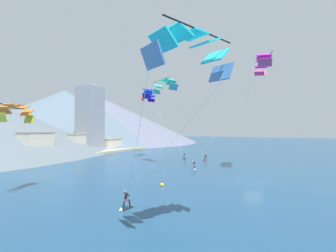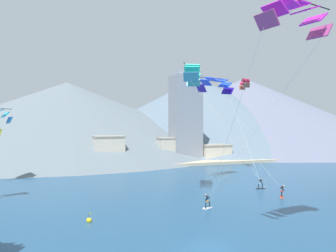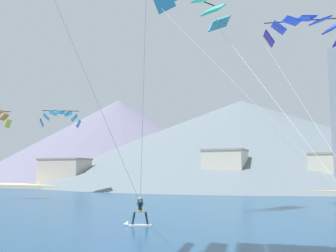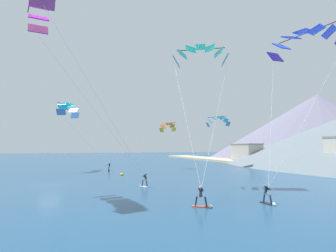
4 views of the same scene
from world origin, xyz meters
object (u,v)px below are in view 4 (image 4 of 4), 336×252
(parafoil_kite_near_lead, at_px, (41,8))
(race_marker_buoy, at_px, (122,175))
(parafoil_kite_mid_center, at_px, (304,40))
(parafoil_kite_distant_low_drift, at_px, (218,120))
(kitesurfer_near_lead, at_px, (144,182))
(kitesurfer_mid_center, at_px, (269,198))
(parafoil_kite_near_trail, at_px, (200,54))
(parafoil_kite_distant_mid_solo, at_px, (168,126))
(parafoil_kite_far_left, at_px, (68,109))
(kitesurfer_near_trail, at_px, (203,200))
(kitesurfer_far_left, at_px, (109,168))

(parafoil_kite_near_lead, distance_m, race_marker_buoy, 27.61)
(parafoil_kite_mid_center, distance_m, parafoil_kite_distant_low_drift, 37.65)
(kitesurfer_near_lead, bearing_deg, kitesurfer_mid_center, 30.79)
(kitesurfer_near_lead, bearing_deg, parafoil_kite_mid_center, 59.62)
(parafoil_kite_near_trail, relative_size, parafoil_kite_distant_mid_solo, 3.47)
(parafoil_kite_mid_center, bearing_deg, parafoil_kite_distant_low_drift, 166.06)
(parafoil_kite_near_trail, relative_size, parafoil_kite_mid_center, 1.00)
(kitesurfer_mid_center, height_order, parafoil_kite_far_left, parafoil_kite_far_left)
(parafoil_kite_distant_low_drift, distance_m, parafoil_kite_distant_mid_solo, 13.84)
(parafoil_kite_distant_low_drift, bearing_deg, race_marker_buoy, -63.29)
(kitesurfer_near_trail, height_order, kitesurfer_mid_center, kitesurfer_near_trail)
(parafoil_kite_far_left, height_order, parafoil_kite_distant_mid_solo, parafoil_kite_far_left)
(kitesurfer_far_left, height_order, race_marker_buoy, kitesurfer_far_left)
(kitesurfer_near_lead, relative_size, kitesurfer_far_left, 0.99)
(kitesurfer_mid_center, distance_m, parafoil_kite_near_lead, 29.26)
(parafoil_kite_near_lead, bearing_deg, parafoil_kite_distant_low_drift, 128.37)
(kitesurfer_far_left, bearing_deg, parafoil_kite_far_left, -112.74)
(parafoil_kite_near_lead, xyz_separation_m, parafoil_kite_far_left, (-29.16, 1.59, -6.53))
(kitesurfer_near_trail, relative_size, parafoil_kite_near_trail, 0.11)
(kitesurfer_far_left, relative_size, parafoil_kite_distant_low_drift, 0.31)
(kitesurfer_mid_center, relative_size, kitesurfer_far_left, 0.99)
(parafoil_kite_distant_low_drift, distance_m, race_marker_buoy, 31.16)
(kitesurfer_near_trail, relative_size, parafoil_kite_mid_center, 0.11)
(parafoil_kite_far_left, xyz_separation_m, race_marker_buoy, (12.86, 9.56, -12.76))
(parafoil_kite_distant_low_drift, bearing_deg, kitesurfer_mid_center, -23.56)
(parafoil_kite_distant_low_drift, xyz_separation_m, race_marker_buoy, (13.03, -25.89, -11.43))
(kitesurfer_near_lead, distance_m, kitesurfer_mid_center, 15.29)
(parafoil_kite_near_lead, bearing_deg, race_marker_buoy, 145.63)
(kitesurfer_near_trail, height_order, kitesurfer_far_left, kitesurfer_near_trail)
(parafoil_kite_near_lead, height_order, parafoil_kite_distant_mid_solo, parafoil_kite_near_lead)
(kitesurfer_far_left, bearing_deg, race_marker_buoy, 7.66)
(parafoil_kite_near_lead, height_order, parafoil_kite_distant_low_drift, parafoil_kite_near_lead)
(kitesurfer_near_lead, relative_size, race_marker_buoy, 1.74)
(kitesurfer_mid_center, bearing_deg, parafoil_kite_near_trail, -176.98)
(kitesurfer_near_trail, xyz_separation_m, parafoil_kite_mid_center, (-2.88, 14.13, 16.37))
(parafoil_kite_mid_center, distance_m, parafoil_kite_distant_mid_solo, 36.34)
(parafoil_kite_far_left, distance_m, race_marker_buoy, 20.48)
(kitesurfer_near_trail, bearing_deg, parafoil_kite_mid_center, 101.53)
(kitesurfer_far_left, distance_m, parafoil_kite_mid_center, 40.70)
(kitesurfer_far_left, xyz_separation_m, parafoil_kite_distant_mid_solo, (-2.79, 13.46, 9.21))
(parafoil_kite_far_left, relative_size, parafoil_kite_distant_low_drift, 2.18)
(kitesurfer_far_left, height_order, parafoil_kite_near_trail, parafoil_kite_near_trail)
(parafoil_kite_near_lead, distance_m, parafoil_kite_mid_center, 28.99)
(parafoil_kite_distant_mid_solo, bearing_deg, parafoil_kite_far_left, -91.81)
(kitesurfer_near_lead, distance_m, kitesurfer_near_trail, 12.55)
(parafoil_kite_far_left, distance_m, parafoil_kite_distant_mid_solo, 22.00)
(parafoil_kite_near_trail, xyz_separation_m, parafoil_kite_mid_center, (8.17, 9.00, -0.19))
(parafoil_kite_near_lead, relative_size, parafoil_kite_near_trail, 1.14)
(kitesurfer_mid_center, bearing_deg, kitesurfer_far_left, -164.84)
(kitesurfer_near_trail, bearing_deg, kitesurfer_far_left, -173.47)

